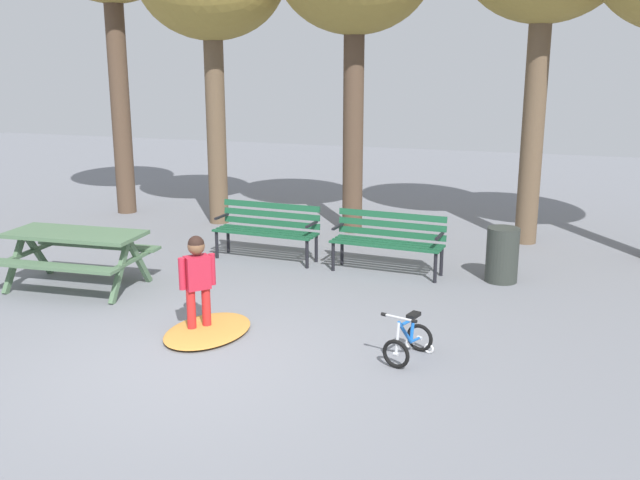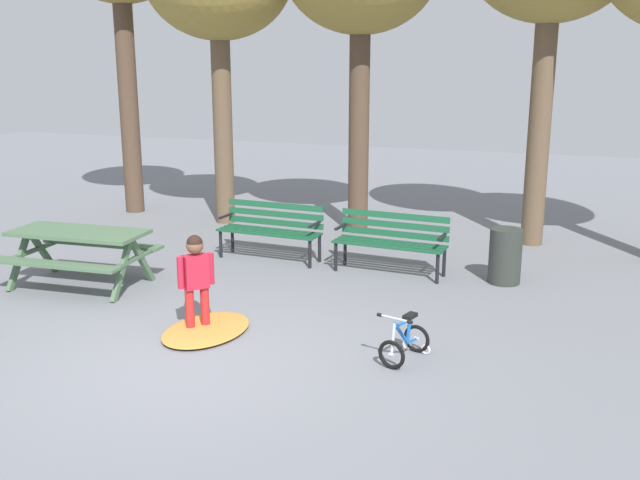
{
  "view_description": "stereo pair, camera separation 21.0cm",
  "coord_description": "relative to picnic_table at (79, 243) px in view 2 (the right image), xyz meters",
  "views": [
    {
      "loc": [
        3.41,
        -6.06,
        3.02
      ],
      "look_at": [
        0.72,
        2.05,
        0.85
      ],
      "focal_mm": 40.78,
      "sensor_mm": 36.0,
      "label": 1
    },
    {
      "loc": [
        3.61,
        -5.99,
        3.02
      ],
      "look_at": [
        0.72,
        2.05,
        0.85
      ],
      "focal_mm": 40.78,
      "sensor_mm": 36.0,
      "label": 2
    }
  ],
  "objects": [
    {
      "name": "park_bench_left",
      "position": [
        3.77,
        2.03,
        -0.08
      ],
      "size": [
        1.63,
        0.57,
        0.85
      ],
      "color": "#195133",
      "rests_on": "ground"
    },
    {
      "name": "park_bench_far_left",
      "position": [
        1.87,
        2.13,
        -0.08
      ],
      "size": [
        1.62,
        0.55,
        0.85
      ],
      "color": "#195133",
      "rests_on": "ground"
    },
    {
      "name": "picnic_table",
      "position": [
        0.0,
        0.0,
        0.0
      ],
      "size": [
        1.88,
        1.44,
        0.79
      ],
      "color": "#4C6B4C",
      "rests_on": "ground"
    },
    {
      "name": "kids_bicycle",
      "position": [
        4.68,
        -0.95,
        -0.39
      ],
      "size": [
        0.49,
        0.62,
        0.54
      ],
      "color": "black",
      "rests_on": "ground"
    },
    {
      "name": "ground",
      "position": [
        2.6,
        -1.74,
        -0.59
      ],
      "size": [
        36.0,
        36.0,
        0.0
      ],
      "primitive_type": "plane",
      "color": "slate"
    },
    {
      "name": "leaf_pile",
      "position": [
        2.4,
        -0.95,
        -0.56
      ],
      "size": [
        0.96,
        1.29,
        0.07
      ],
      "primitive_type": "ellipsoid",
      "rotation": [
        0.0,
        0.0,
        1.48
      ],
      "color": "#C68438",
      "rests_on": "ground"
    },
    {
      "name": "child_standing",
      "position": [
        2.3,
        -0.95,
        0.07
      ],
      "size": [
        0.31,
        0.34,
        1.12
      ],
      "color": "red",
      "rests_on": "ground"
    },
    {
      "name": "trash_bin",
      "position": [
        5.35,
        2.08,
        -0.21
      ],
      "size": [
        0.44,
        0.44,
        0.76
      ],
      "primitive_type": "cylinder",
      "color": "#2D332D",
      "rests_on": "ground"
    }
  ]
}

